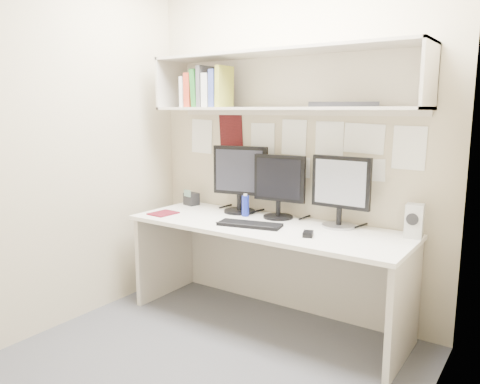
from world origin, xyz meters
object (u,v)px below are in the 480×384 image
Objects in this scene: monitor_left at (240,177)px; monitor_center at (279,184)px; monitor_right at (341,189)px; speaker at (414,221)px; desk_phone at (191,199)px; keyboard at (250,224)px; maroon_notebook at (163,213)px; desk at (266,274)px.

monitor_center is at bearing -10.38° from monitor_left.
monitor_right is 0.52m from speaker.
speaker is at bearing 13.33° from desk_phone.
monitor_left is 0.52m from keyboard.
monitor_right is at bearing -3.78° from monitor_center.
maroon_notebook is (-1.27, -0.39, -0.26)m from monitor_right.
monitor_center is 0.86m from desk_phone.
monitor_center is 0.41m from keyboard.
keyboard is at bearing 8.90° from maroon_notebook.
desk is 0.99m from desk_phone.
monitor_left reaches higher than desk.
desk is 0.66m from monitor_center.
desk is at bearing -86.33° from monitor_center.
speaker reaches higher than desk_phone.
speaker reaches higher than maroon_notebook.
maroon_notebook is at bearing -160.79° from monitor_right.
desk_phone is (-0.87, 0.22, 0.42)m from desk.
desk_phone is (-0.05, 0.39, 0.05)m from maroon_notebook.
speaker is (0.49, 0.00, -0.16)m from monitor_right.
speaker is at bearing 5.76° from keyboard.
monitor_right is 1.10× the size of keyboard.
monitor_right is at bearing 21.40° from maroon_notebook.
monitor_center is 2.34× the size of maroon_notebook.
desk is 0.80m from monitor_right.
keyboard is at bearing -145.30° from monitor_right.
desk is 4.29× the size of monitor_center.
speaker is (0.94, 0.22, 0.47)m from desk.
maroon_notebook is (-1.76, -0.40, -0.10)m from speaker.
keyboard is at bearing -121.96° from desk.
maroon_notebook is at bearing -149.27° from monitor_left.
maroon_notebook reaches higher than desk.
monitor_left is 1.18× the size of keyboard.
keyboard is 1.07m from speaker.
monitor_center is 0.96× the size of monitor_right.
monitor_left reaches higher than speaker.
speaker is 1.81m from maroon_notebook.
keyboard is (-0.52, -0.33, -0.25)m from monitor_right.
keyboard is (-0.04, -0.33, -0.24)m from monitor_center.
monitor_right is at bearing 173.84° from speaker.
monitor_center is at bearing 97.44° from desk.
monitor_right reaches higher than monitor_center.
monitor_left reaches higher than monitor_right.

